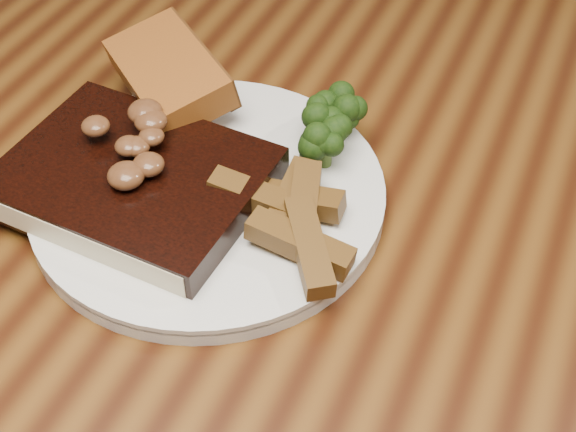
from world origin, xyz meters
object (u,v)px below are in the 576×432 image
object	(u,v)px
dining_table	(285,338)
potato_wedges	(291,217)
plate	(209,196)
garlic_bread	(171,93)
chair_far	(494,120)
steak	(135,181)

from	to	relation	value
dining_table	potato_wedges	xyz separation A→B (m)	(-0.00, 0.02, 0.12)
plate	potato_wedges	world-z (taller)	potato_wedges
garlic_bread	potato_wedges	distance (m)	0.17
plate	potato_wedges	distance (m)	0.08
chair_far	steak	xyz separation A→B (m)	(-0.18, -0.61, 0.34)
plate	garlic_bread	size ratio (longest dim) A/B	2.21
chair_far	steak	distance (m)	0.72
plate	garlic_bread	bearing A→B (deg)	133.42
chair_far	plate	world-z (taller)	chair_far
chair_far	garlic_bread	size ratio (longest dim) A/B	6.80
dining_table	potato_wedges	size ratio (longest dim) A/B	16.57
garlic_bread	potato_wedges	size ratio (longest dim) A/B	1.23
dining_table	steak	bearing A→B (deg)	176.84
dining_table	plate	distance (m)	0.13
steak	potato_wedges	size ratio (longest dim) A/B	1.88
steak	chair_far	bearing A→B (deg)	76.63
garlic_bread	plate	bearing A→B (deg)	-8.69
dining_table	steak	size ratio (longest dim) A/B	8.81
plate	chair_far	bearing A→B (deg)	76.88
chair_far	garlic_bread	world-z (taller)	chair_far
potato_wedges	plate	bearing A→B (deg)	170.72
steak	potato_wedges	bearing A→B (deg)	9.39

